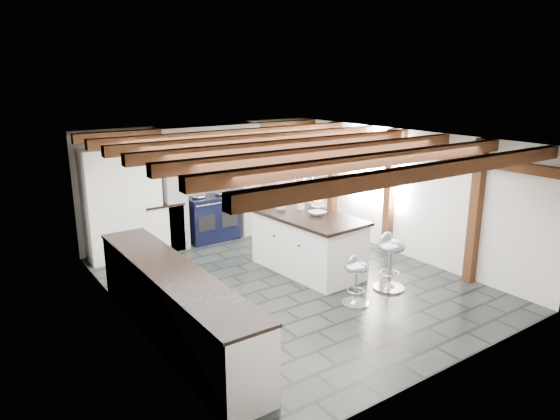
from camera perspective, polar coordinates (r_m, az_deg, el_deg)
ground at (r=8.08m, az=1.04°, el=-8.27°), size 6.00×6.00×0.00m
room_shell at (r=8.59m, az=-7.77°, el=0.52°), size 6.00×6.03×6.00m
range_cooker at (r=10.10m, az=-7.85°, el=-0.81°), size 1.00×0.63×0.99m
kitchen_island at (r=8.41m, az=3.19°, el=-3.69°), size 1.17×2.05×1.30m
bar_stool_near at (r=7.84m, az=12.44°, el=-5.04°), size 0.53×0.53×0.89m
bar_stool_far at (r=7.26m, az=8.65°, el=-7.32°), size 0.48×0.48×0.73m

